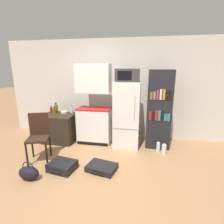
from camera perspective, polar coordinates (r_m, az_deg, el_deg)
The scene contains 18 objects.
ground_plane at distance 3.36m, azimuth -6.40°, elevation -19.46°, with size 24.00×24.00×0.00m, color #A3754C.
wall_back at distance 4.73m, azimuth 2.71°, elevation 7.43°, with size 6.40×0.10×2.58m.
side_table at distance 4.72m, azimuth -16.73°, elevation -4.93°, with size 0.79×0.65×0.70m.
kitchen_hutch at distance 4.32m, azimuth -5.87°, elevation 1.41°, with size 0.83×0.46×1.95m.
refrigerator at distance 4.13m, azimuth 4.87°, elevation -0.93°, with size 0.59×0.60×1.55m.
microwave at distance 3.99m, azimuth 5.15°, elevation 11.89°, with size 0.52×0.43×0.28m.
bookshelf at distance 4.18m, azimuth 15.10°, elevation 0.70°, with size 0.55×0.40×1.82m.
bottle_olive_oil at distance 4.82m, azimuth -17.77°, elevation 1.11°, with size 0.09×0.09×0.26m.
bottle_ketchup_red at distance 4.90m, azimuth -19.18°, elevation 0.68°, with size 0.07×0.07×0.16m.
bottle_clear_short at distance 4.66m, azimuth -13.00°, elevation 0.67°, with size 0.06×0.06×0.20m.
bottle_amber_beer at distance 4.73m, azimuth -18.35°, elevation 0.36°, with size 0.09×0.09×0.17m.
bowl at distance 4.73m, azimuth -15.37°, elevation -0.04°, with size 0.17×0.17×0.05m.
chair at distance 3.87m, azimuth -22.85°, elevation -6.26°, with size 0.51×0.51×0.97m.
suitcase_large_flat at distance 3.42m, azimuth -3.38°, elevation -17.63°, with size 0.60×0.48×0.11m.
suitcase_small_flat at distance 3.53m, azimuth -15.90°, elevation -16.60°, with size 0.52×0.46×0.16m.
handbag at distance 3.45m, azimuth -25.52°, elevation -17.51°, with size 0.36×0.20×0.33m.
water_bottle_front at distance 4.16m, azimuth 14.86°, elevation -10.94°, with size 0.08×0.08×0.28m.
water_bottle_middle at distance 4.08m, azimuth 16.59°, elevation -11.53°, with size 0.10×0.10×0.29m.
Camera 1 is at (0.87, -2.65, 1.87)m, focal length 28.00 mm.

